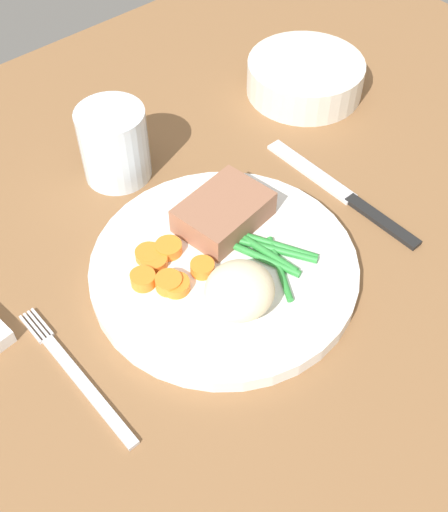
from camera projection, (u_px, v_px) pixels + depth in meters
The scene contains 10 objects.
dining_table at pixel (203, 289), 60.85cm from camera, with size 120.00×90.00×2.00cm.
dinner_plate at pixel (224, 268), 60.12cm from camera, with size 25.15×25.15×1.60cm, color white.
meat_portion at pixel (224, 212), 61.82cm from camera, with size 8.70×6.24×2.79cm, color #936047.
mashed_potatoes at pixel (239, 291), 54.72cm from camera, with size 6.23×5.96×4.25cm, color beige.
carrot_slices at pixel (163, 270), 58.31cm from camera, with size 7.12×7.56×1.21cm.
green_beans at pixel (271, 253), 59.83cm from camera, with size 5.95×10.49×0.75cm.
fork at pixel (77, 375), 53.45cm from camera, with size 1.44×16.60×0.40cm.
knife at pixel (344, 194), 67.42cm from camera, with size 1.70×20.50×0.64cm.
water_glass at pixel (115, 148), 67.14cm from camera, with size 7.20×7.20×8.11cm.
salad_bowl at pixel (305, 75), 77.77cm from camera, with size 14.16×14.16×4.10cm.
Camera 1 is at (-22.74, -29.20, 49.43)cm, focal length 44.92 mm.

